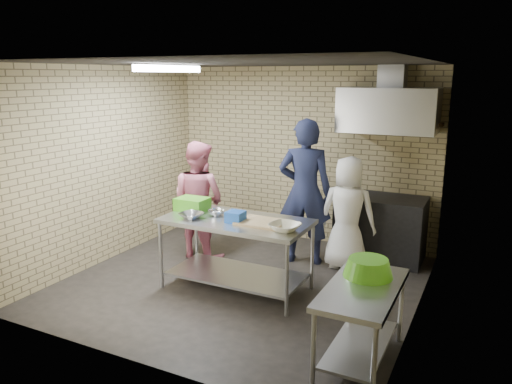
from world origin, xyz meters
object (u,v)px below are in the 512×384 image
prep_table (236,254)px  stove (380,228)px  woman_pink (199,200)px  woman_white (348,213)px  blue_tub (235,217)px  man_navy (305,192)px  green_crate (192,204)px  bottle_green (424,117)px  green_basin (368,267)px  bottle_red (394,115)px  side_counter (361,325)px

prep_table → stove: stove is taller
woman_pink → woman_white: size_ratio=1.09×
blue_tub → woman_white: (0.96, 1.36, -0.18)m
stove → man_navy: size_ratio=0.60×
green_crate → bottle_green: (2.48, 1.94, 1.05)m
man_navy → bottle_green: bearing=-161.7°
prep_table → man_navy: bearing=71.5°
green_basin → woman_white: 2.08m
stove → bottle_green: bearing=28.1°
bottle_red → bottle_green: 0.40m
stove → green_basin: green_basin is taller
green_basin → woman_pink: size_ratio=0.27×
prep_table → man_navy: 1.41m
bottle_green → woman_white: (-0.78, -0.80, -1.25)m
prep_table → green_basin: (1.76, -0.68, 0.39)m
stove → bottle_red: 1.60m
bottle_red → man_navy: bearing=-139.3°
woman_pink → woman_white: 2.09m
stove → green_crate: (-2.03, -1.70, 0.51)m
green_basin → bottle_red: (-0.38, 2.74, 1.19)m
green_crate → woman_white: 2.06m
woman_pink → side_counter: bearing=155.3°
green_crate → blue_tub: (0.75, -0.22, -0.01)m
green_crate → bottle_green: 3.32m
side_counter → bottle_green: (0.00, 2.99, 1.64)m
bottle_red → green_crate: bearing=-137.0°
green_crate → woman_white: (1.71, 1.14, -0.20)m
green_crate → woman_white: size_ratio=0.26×
prep_table → bottle_green: bearing=49.1°
stove → bottle_red: bearing=78.2°
stove → green_crate: green_crate is taller
prep_table → blue_tub: size_ratio=9.00×
green_crate → blue_tub: bearing=-16.3°
man_navy → blue_tub: bearing=61.7°
woman_white → woman_pink: bearing=10.2°
stove → blue_tub: 2.36m
bottle_red → stove: bearing=-101.8°
woman_white → side_counter: bearing=106.0°
green_crate → prep_table: bearing=-9.7°
bottle_red → woman_white: size_ratio=0.12×
bottle_green → man_navy: 1.90m
green_crate → man_navy: man_navy is taller
woman_white → bottle_red: bearing=-118.6°
stove → man_navy: bearing=-147.1°
man_navy → woman_pink: size_ratio=1.20×
blue_tub → woman_pink: size_ratio=0.12×
side_counter → man_navy: 2.63m
bottle_red → man_navy: (-0.98, -0.84, -1.02)m
stove → green_basin: bearing=-80.2°
woman_pink → green_basin: bearing=159.0°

